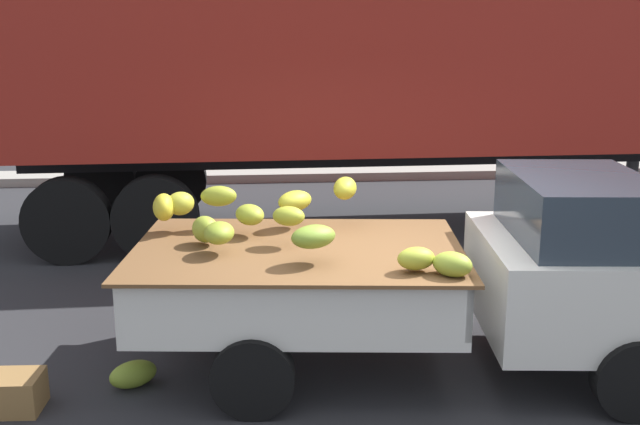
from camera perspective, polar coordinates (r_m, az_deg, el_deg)
The scene contains 6 objects.
ground at distance 6.54m, azimuth 6.15°, elevation -12.30°, with size 220.00×220.00×0.00m, color #28282B.
curb_strip at distance 14.58m, azimuth -0.19°, elevation 2.95°, with size 80.00×0.80×0.16m, color gray.
pickup_truck at distance 6.57m, azimuth 15.29°, elevation -4.29°, with size 5.01×2.31×1.70m.
semi_trailer at distance 10.76m, azimuth 7.22°, elevation 12.08°, with size 12.05×2.84×3.95m.
fallen_banana_bunch_near_tailgate at distance 6.49m, azimuth -13.99°, elevation -11.82°, with size 0.40×0.23×0.22m, color olive.
produce_crate at distance 6.42m, azimuth -22.63°, elevation -12.51°, with size 0.52×0.36×0.29m, color olive.
Camera 1 is at (-1.19, -5.74, 2.90)m, focal length 42.17 mm.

